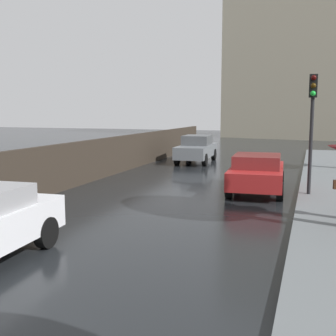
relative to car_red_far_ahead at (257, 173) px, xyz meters
name	(u,v)px	position (x,y,z in m)	size (l,w,h in m)	color
car_red_far_ahead	(257,173)	(0.00, 0.00, 0.00)	(2.08, 4.11, 1.38)	maroon
car_grey_behind_camera	(197,149)	(-4.38, 7.96, 0.05)	(1.92, 4.39, 1.53)	slate
traffic_light	(312,111)	(1.79, -0.46, 2.19)	(0.26, 0.39, 3.96)	black
distant_tower	(299,43)	(-0.02, 33.51, 9.40)	(15.37, 11.43, 20.25)	#B2A88E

